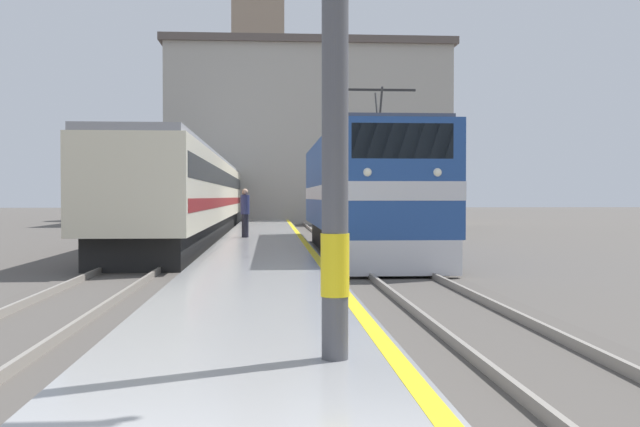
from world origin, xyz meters
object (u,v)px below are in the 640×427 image
Objects in this scene: locomotive_train at (362,194)px; clock_tower at (258,51)px; passenger_train at (196,195)px; person_on_platform at (245,211)px.

clock_tower is (-3.95, 41.71, 12.66)m from locomotive_train.
clock_tower is at bearing 85.40° from passenger_train.
passenger_train is at bearing 110.65° from person_on_platform.
passenger_train is at bearing -94.60° from clock_tower.
locomotive_train is 0.54× the size of clock_tower.
person_on_platform is at bearing -69.35° from passenger_train.
passenger_train is at bearing 119.87° from locomotive_train.
passenger_train is 1.27× the size of clock_tower.
clock_tower is at bearing 95.41° from locomotive_train.
clock_tower reaches higher than passenger_train.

